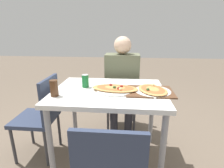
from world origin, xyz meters
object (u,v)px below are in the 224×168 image
(soda_can, at_px, (85,81))
(pizza_second, at_px, (153,90))
(chair_far_seated, at_px, (122,92))
(person_seated, at_px, (122,78))
(dining_table, at_px, (109,99))
(pizza_main, at_px, (115,89))
(drink_glass, at_px, (54,88))
(chair_side_left, at_px, (41,113))

(soda_can, bearing_deg, pizza_second, -7.65)
(chair_far_seated, distance_m, person_seated, 0.26)
(dining_table, xyz_separation_m, pizza_main, (0.06, -0.01, 0.11))
(soda_can, height_order, drink_glass, drink_glass)
(pizza_main, bearing_deg, pizza_second, -1.28)
(person_seated, bearing_deg, dining_table, 80.61)
(chair_far_seated, relative_size, pizza_main, 1.96)
(pizza_main, bearing_deg, dining_table, 166.43)
(soda_can, relative_size, pizza_second, 0.32)
(chair_far_seated, relative_size, pizza_second, 2.26)
(person_seated, bearing_deg, drink_glass, 56.00)
(drink_glass, bearing_deg, chair_far_seated, 59.35)
(drink_glass, relative_size, pizza_second, 0.36)
(person_seated, distance_m, soda_can, 0.66)
(person_seated, bearing_deg, chair_far_seated, -90.00)
(dining_table, distance_m, drink_glass, 0.51)
(dining_table, bearing_deg, soda_can, 165.02)
(chair_side_left, distance_m, pizza_second, 1.15)
(pizza_main, relative_size, soda_can, 3.57)
(soda_can, xyz_separation_m, drink_glass, (-0.21, -0.26, 0.01))
(person_seated, height_order, drink_glass, person_seated)
(dining_table, distance_m, chair_side_left, 0.73)
(dining_table, height_order, drink_glass, drink_glass)
(dining_table, bearing_deg, chair_far_seated, 82.03)
(dining_table, distance_m, pizza_second, 0.41)
(chair_far_seated, relative_size, chair_side_left, 1.00)
(chair_far_seated, xyz_separation_m, soda_can, (-0.34, -0.66, 0.35))
(dining_table, distance_m, soda_can, 0.29)
(dining_table, height_order, chair_far_seated, chair_far_seated)
(chair_side_left, bearing_deg, person_seated, -53.52)
(soda_can, bearing_deg, chair_side_left, -174.19)
(chair_far_seated, xyz_separation_m, chair_side_left, (-0.81, -0.71, 0.00))
(chair_side_left, height_order, pizza_second, chair_side_left)
(soda_can, bearing_deg, drink_glass, -128.53)
(pizza_main, bearing_deg, person_seated, 86.06)
(chair_far_seated, bearing_deg, pizza_main, 86.65)
(person_seated, distance_m, drink_glass, 0.98)
(dining_table, relative_size, pizza_second, 2.67)
(pizza_main, bearing_deg, soda_can, 165.30)
(chair_side_left, xyz_separation_m, pizza_second, (1.10, -0.04, 0.30))
(drink_glass, bearing_deg, pizza_second, 11.56)
(person_seated, bearing_deg, pizza_second, 114.99)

